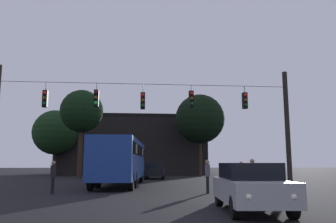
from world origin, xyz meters
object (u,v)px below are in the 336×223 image
object	(u,v)px
pedestrian_crossing_left	(53,175)
pedestrian_crossing_right	(207,174)
tree_left_silhouette	(200,119)
tree_behind_building	(82,112)
car_far_left	(155,171)
pedestrian_near_bus	(242,175)
city_bus	(121,158)
tree_right_far	(55,132)
pedestrian_crossing_center	(253,174)
car_near_right	(250,186)

from	to	relation	value
pedestrian_crossing_left	pedestrian_crossing_right	distance (m)	7.75
pedestrian_crossing_left	tree_left_silhouette	xyz separation A→B (m)	(11.39, 20.99, 5.69)
pedestrian_crossing_left	tree_behind_building	bearing A→B (deg)	95.06
car_far_left	pedestrian_crossing_right	size ratio (longest dim) A/B	2.66
pedestrian_crossing_left	pedestrian_near_bus	size ratio (longest dim) A/B	1.01
tree_left_silhouette	tree_behind_building	xyz separation A→B (m)	(-12.87, -4.32, 0.03)
pedestrian_crossing_left	tree_behind_building	world-z (taller)	tree_behind_building
pedestrian_crossing_right	tree_behind_building	world-z (taller)	tree_behind_building
city_bus	pedestrian_crossing_left	xyz separation A→B (m)	(-3.07, -5.81, -0.95)
pedestrian_crossing_left	tree_right_far	distance (m)	24.83
car_far_left	pedestrian_crossing_left	size ratio (longest dim) A/B	2.76
pedestrian_crossing_center	pedestrian_crossing_right	distance (m)	2.28
tree_right_far	tree_behind_building	bearing A→B (deg)	-59.46
car_near_right	tree_left_silhouette	size ratio (longest dim) A/B	0.47
car_far_left	pedestrian_crossing_left	xyz separation A→B (m)	(-5.88, -15.28, 0.12)
pedestrian_crossing_right	tree_right_far	world-z (taller)	tree_right_far
pedestrian_crossing_center	tree_behind_building	bearing A→B (deg)	123.51
pedestrian_crossing_left	tree_left_silhouette	size ratio (longest dim) A/B	0.17
city_bus	pedestrian_near_bus	xyz separation A→B (m)	(6.64, -5.59, -0.97)
car_near_right	car_far_left	bearing A→B (deg)	94.88
pedestrian_crossing_right	pedestrian_near_bus	size ratio (longest dim) A/B	1.05
pedestrian_crossing_left	tree_left_silhouette	distance (m)	24.55
car_far_left	tree_right_far	distance (m)	15.00
car_near_right	city_bus	bearing A→B (deg)	110.37
car_near_right	car_far_left	world-z (taller)	same
pedestrian_near_bus	tree_left_silhouette	size ratio (longest dim) A/B	0.17
tree_left_silhouette	pedestrian_crossing_left	bearing A→B (deg)	-118.49
pedestrian_crossing_left	pedestrian_crossing_center	world-z (taller)	pedestrian_crossing_center
tree_left_silhouette	tree_right_far	size ratio (longest dim) A/B	1.21
car_near_right	pedestrian_crossing_center	distance (m)	6.57
pedestrian_crossing_left	pedestrian_near_bus	xyz separation A→B (m)	(9.71, 0.23, -0.01)
car_far_left	pedestrian_near_bus	bearing A→B (deg)	-75.71
tree_right_far	pedestrian_crossing_left	bearing A→B (deg)	-76.58
car_near_right	tree_left_silhouette	bearing A→B (deg)	82.58
car_far_left	pedestrian_crossing_center	world-z (taller)	pedestrian_crossing_center
pedestrian_crossing_right	pedestrian_near_bus	world-z (taller)	pedestrian_crossing_right
car_far_left	tree_right_far	bearing A→B (deg)	143.61
city_bus	car_far_left	bearing A→B (deg)	73.47
tree_behind_building	pedestrian_crossing_left	bearing A→B (deg)	-84.94
pedestrian_crossing_center	tree_left_silhouette	size ratio (longest dim) A/B	0.18
pedestrian_near_bus	tree_right_far	bearing A→B (deg)	123.14
pedestrian_crossing_center	tree_right_far	bearing A→B (deg)	122.66
tree_right_far	pedestrian_crossing_right	bearing A→B (deg)	-60.92
city_bus	car_near_right	bearing A→B (deg)	-69.63
city_bus	pedestrian_crossing_left	world-z (taller)	city_bus
tree_left_silhouette	pedestrian_crossing_center	bearing A→B (deg)	-93.66
pedestrian_crossing_right	pedestrian_crossing_left	bearing A→B (deg)	177.46
pedestrian_crossing_right	tree_right_far	xyz separation A→B (m)	(-13.42, 24.14, 4.20)
car_far_left	tree_left_silhouette	distance (m)	9.84
pedestrian_crossing_right	pedestrian_near_bus	distance (m)	2.05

